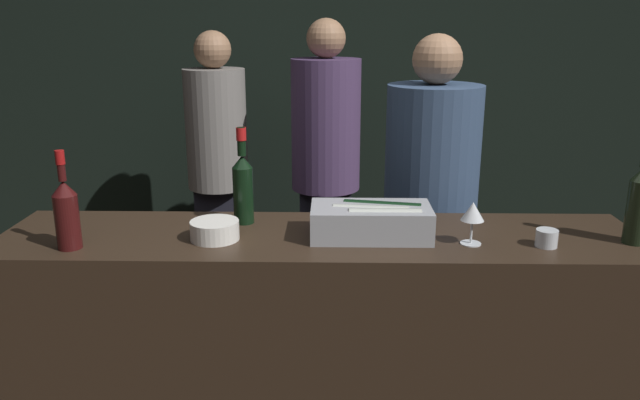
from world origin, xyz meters
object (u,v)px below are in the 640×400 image
object	(u,v)px
bowl_white	(215,230)
red_wine_bottle_burgundy	(243,184)
ice_bin_with_bottles	(373,220)
person_in_hoodie	(326,159)
wine_glass	(473,213)
candle_votive	(547,238)
red_wine_bottle_tall	(66,212)
person_blond_tee	(430,205)
champagne_bottle	(639,201)
person_grey_polo	(218,158)

from	to	relation	value
bowl_white	red_wine_bottle_burgundy	bearing A→B (deg)	68.03
ice_bin_with_bottles	person_in_hoodie	xyz separation A→B (m)	(-0.18, 1.34, -0.08)
red_wine_bottle_burgundy	bowl_white	bearing A→B (deg)	-111.97
wine_glass	ice_bin_with_bottles	bearing A→B (deg)	168.57
candle_votive	red_wine_bottle_tall	xyz separation A→B (m)	(-1.60, -0.05, 0.10)
red_wine_bottle_burgundy	person_in_hoodie	distance (m)	1.24
red_wine_bottle_tall	person_blond_tee	distance (m)	1.51
person_in_hoodie	red_wine_bottle_burgundy	bearing A→B (deg)	-96.78
person_in_hoodie	person_blond_tee	world-z (taller)	person_in_hoodie
red_wine_bottle_burgundy	candle_votive	bearing A→B (deg)	-12.63
ice_bin_with_bottles	person_blond_tee	bearing A→B (deg)	63.76
bowl_white	champagne_bottle	size ratio (longest dim) A/B	0.47
red_wine_bottle_tall	person_in_hoodie	size ratio (longest dim) A/B	0.19
wine_glass	person_blond_tee	distance (m)	0.68
red_wine_bottle_burgundy	wine_glass	bearing A→B (deg)	-15.17
bowl_white	person_grey_polo	size ratio (longest dim) A/B	0.10
wine_glass	person_blond_tee	bearing A→B (deg)	93.17
wine_glass	person_grey_polo	world-z (taller)	person_grey_polo
bowl_white	red_wine_bottle_burgundy	size ratio (longest dim) A/B	0.47
bowl_white	candle_votive	size ratio (longest dim) A/B	2.31
red_wine_bottle_tall	candle_votive	bearing A→B (deg)	1.68
candle_votive	person_in_hoodie	world-z (taller)	person_in_hoodie
ice_bin_with_bottles	person_in_hoodie	bearing A→B (deg)	97.63
ice_bin_with_bottles	champagne_bottle	distance (m)	0.89
ice_bin_with_bottles	red_wine_bottle_tall	xyz separation A→B (m)	(-1.02, -0.13, 0.06)
ice_bin_with_bottles	candle_votive	size ratio (longest dim) A/B	5.69
ice_bin_with_bottles	candle_votive	distance (m)	0.58
ice_bin_with_bottles	red_wine_bottle_burgundy	size ratio (longest dim) A/B	1.16
person_in_hoodie	wine_glass	bearing A→B (deg)	-63.03
bowl_white	red_wine_bottle_tall	bearing A→B (deg)	-168.59
candle_votive	person_blond_tee	xyz separation A→B (m)	(-0.29, 0.68, -0.09)
red_wine_bottle_burgundy	person_blond_tee	world-z (taller)	person_blond_tee
person_grey_polo	person_blond_tee	bearing A→B (deg)	-27.11
ice_bin_with_bottles	red_wine_bottle_burgundy	xyz separation A→B (m)	(-0.47, 0.15, 0.08)
candle_votive	red_wine_bottle_burgundy	size ratio (longest dim) A/B	0.20
red_wine_bottle_burgundy	person_blond_tee	distance (m)	0.91
bowl_white	person_blond_tee	distance (m)	1.06
wine_glass	champagne_bottle	bearing A→B (deg)	2.25
ice_bin_with_bottles	person_grey_polo	size ratio (longest dim) A/B	0.25
champagne_bottle	bowl_white	bearing A→B (deg)	179.69
candle_votive	champagne_bottle	xyz separation A→B (m)	(0.31, 0.04, 0.12)
champagne_bottle	red_wine_bottle_burgundy	world-z (taller)	red_wine_bottle_burgundy
wine_glass	red_wine_bottle_burgundy	bearing A→B (deg)	164.83
red_wine_bottle_burgundy	person_blond_tee	bearing A→B (deg)	30.02
ice_bin_with_bottles	wine_glass	size ratio (longest dim) A/B	2.81
wine_glass	person_grey_polo	distance (m)	1.94
red_wine_bottle_tall	person_blond_tee	world-z (taller)	person_blond_tee
candle_votive	red_wine_bottle_tall	size ratio (longest dim) A/B	0.22
person_in_hoodie	champagne_bottle	bearing A→B (deg)	-45.27
candle_votive	red_wine_bottle_tall	bearing A→B (deg)	-178.32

